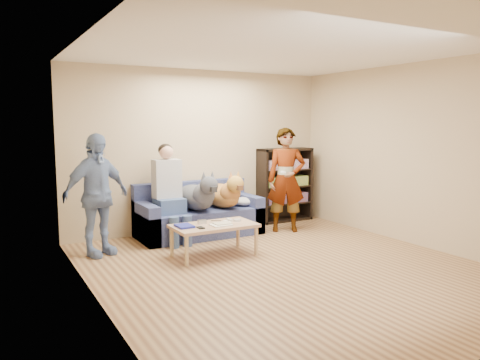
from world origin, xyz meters
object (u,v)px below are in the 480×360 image
person_standing_left (96,195)px  camera_silver (202,222)px  person_standing_right (286,180)px  notebook_blue (184,226)px  dog_tan (224,194)px  bookshelf (284,183)px  person_seated (169,189)px  dog_gray (198,196)px  sofa (198,217)px  coffee_table (214,228)px

person_standing_left → camera_silver: (1.22, -0.65, -0.37)m
person_standing_right → notebook_blue: bearing=-134.5°
camera_silver → notebook_blue: bearing=-166.0°
person_standing_right → dog_tan: 1.04m
camera_silver → bookshelf: bearing=29.9°
person_seated → dog_gray: person_seated is taller
person_seated → dog_gray: size_ratio=1.16×
person_standing_left → sofa: size_ratio=0.85×
person_standing_right → person_seated: bearing=-162.1°
sofa → dog_tan: dog_tan is taller
person_standing_left → coffee_table: bearing=-51.1°
person_standing_left → notebook_blue: (0.94, -0.72, -0.38)m
person_standing_left → notebook_blue: bearing=-58.7°
sofa → dog_gray: size_ratio=1.50×
notebook_blue → camera_silver: bearing=14.0°
camera_silver → dog_tan: bearing=48.0°
coffee_table → bookshelf: bookshelf is taller
person_standing_right → person_standing_left: (-2.99, 0.07, -0.03)m
camera_silver → dog_tan: dog_tan is taller
coffee_table → person_standing_right: bearing=23.2°
person_seated → coffee_table: (0.23, -1.03, -0.40)m
person_standing_left → coffee_table: (1.34, -0.77, -0.44)m
person_standing_left → bookshelf: person_standing_left is taller
person_standing_left → coffee_table: size_ratio=1.47×
camera_silver → dog_tan: (0.79, 0.88, 0.20)m
notebook_blue → sofa: (0.69, 1.10, -0.15)m
person_seated → coffee_table: size_ratio=1.34×
person_standing_left → bookshelf: size_ratio=1.25×
coffee_table → notebook_blue: bearing=172.9°
sofa → person_seated: (-0.52, -0.13, 0.49)m
person_seated → dog_tan: 0.91m
person_standing_left → dog_tan: 2.03m
camera_silver → bookshelf: bookshelf is taller
person_standing_right → coffee_table: size_ratio=1.52×
camera_silver → person_seated: size_ratio=0.07×
dog_gray → dog_tan: bearing=1.4°
notebook_blue → dog_tan: dog_tan is taller
person_standing_left → person_seated: (1.11, 0.26, -0.04)m
sofa → dog_tan: (0.38, -0.16, 0.36)m
coffee_table → camera_silver: bearing=135.0°
person_standing_right → person_standing_left: 2.99m
dog_gray → person_standing_left: bearing=-172.1°
notebook_blue → camera_silver: size_ratio=2.36×
coffee_table → bookshelf: 2.53m
person_standing_left → dog_tan: bearing=-14.8°
person_standing_left → dog_gray: bearing=-13.4°
notebook_blue → person_standing_right: bearing=17.7°
dog_tan → bookshelf: bookshelf is taller
camera_silver → dog_tan: size_ratio=0.09×
person_standing_left → camera_silver: bearing=-49.3°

